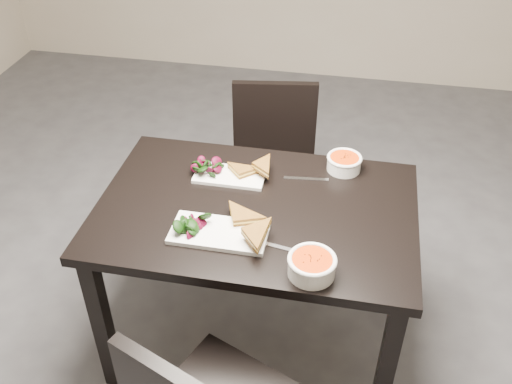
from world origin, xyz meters
TOP-DOWN VIEW (x-y plane):
  - ground at (0.00, 0.00)m, footprint 5.00×5.00m
  - table at (0.10, -0.25)m, footprint 1.20×0.80m
  - chair_far at (0.05, 0.48)m, footprint 0.48×0.48m
  - plate_near at (0.01, -0.43)m, footprint 0.34×0.17m
  - sandwich_near at (0.07, -0.41)m, footprint 0.21×0.18m
  - salad_near at (-0.09, -0.43)m, footprint 0.11×0.10m
  - soup_bowl_near at (0.35, -0.56)m, footprint 0.16×0.16m
  - cutlery_near at (0.24, -0.45)m, footprint 0.18×0.05m
  - plate_far at (-0.04, -0.08)m, footprint 0.28×0.14m
  - sandwich_far at (0.03, -0.09)m, footprint 0.18×0.17m
  - salad_far at (-0.14, -0.08)m, footprint 0.09×0.08m
  - soup_bowl_far at (0.41, 0.06)m, footprint 0.14×0.14m
  - cutlery_far at (0.27, -0.03)m, footprint 0.18×0.03m

SIDE VIEW (x-z plane):
  - ground at x=0.00m, z-range 0.00..0.00m
  - chair_far at x=0.05m, z-range 0.06..0.91m
  - table at x=0.10m, z-range 0.28..1.03m
  - cutlery_near at x=0.24m, z-range 0.75..0.75m
  - cutlery_far at x=0.27m, z-range 0.75..0.75m
  - plate_far at x=-0.04m, z-range 0.75..0.76m
  - plate_near at x=0.01m, z-range 0.75..0.77m
  - salad_far at x=-0.14m, z-range 0.76..0.80m
  - soup_bowl_far at x=0.41m, z-range 0.75..0.82m
  - sandwich_far at x=0.03m, z-range 0.76..0.81m
  - soup_bowl_near at x=0.35m, z-range 0.75..0.83m
  - salad_near at x=-0.09m, z-range 0.77..0.81m
  - sandwich_near at x=0.07m, z-range 0.77..0.82m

